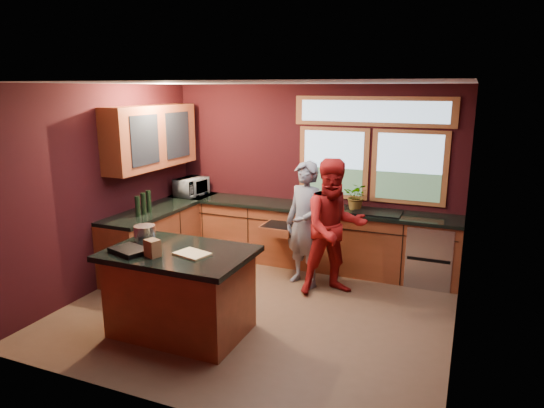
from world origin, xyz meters
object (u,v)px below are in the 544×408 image
Objects in this scene: island at (181,291)px; cutting_board at (192,254)px; stock_pot at (145,233)px; person_red at (334,228)px; person_grey at (305,224)px.

cutting_board is (0.20, -0.05, 0.48)m from island.
person_red is at bearing 40.13° from stock_pot.
stock_pot is at bearing -107.54° from person_grey.
person_grey reaches higher than stock_pot.
person_grey is at bearing 130.11° from person_red.
cutting_board reaches higher than island.
cutting_board is 1.46× the size of stock_pot.
island is 4.43× the size of cutting_board.
cutting_board is at bearing -155.19° from person_red.
person_grey is at bearing 50.31° from stock_pot.
stock_pot is (-0.55, 0.15, 0.56)m from island.
stock_pot is at bearing 165.07° from cutting_board.
cutting_board is (-1.06, -1.72, 0.06)m from person_red.
island is 0.91× the size of person_grey.
person_red reaches higher than person_grey.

